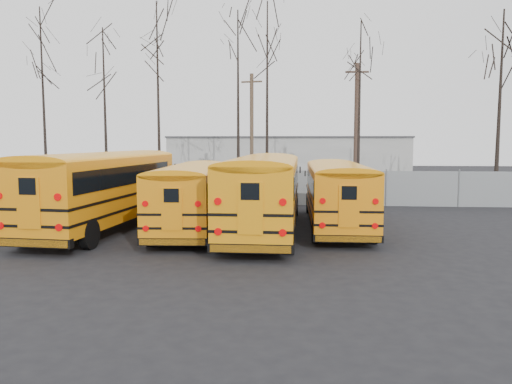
# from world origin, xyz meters

# --- Properties ---
(ground) EXTENTS (120.00, 120.00, 0.00)m
(ground) POSITION_xyz_m (0.00, 0.00, 0.00)
(ground) COLOR black
(ground) RESTS_ON ground
(fence) EXTENTS (40.00, 0.04, 2.00)m
(fence) POSITION_xyz_m (0.00, 12.00, 1.00)
(fence) COLOR gray
(fence) RESTS_ON ground
(distant_building) EXTENTS (22.00, 8.00, 4.00)m
(distant_building) POSITION_xyz_m (2.00, 32.00, 2.00)
(distant_building) COLOR beige
(distant_building) RESTS_ON ground
(bus_a) EXTENTS (3.60, 11.90, 3.28)m
(bus_a) POSITION_xyz_m (-4.94, 3.32, 1.92)
(bus_a) COLOR black
(bus_a) RESTS_ON ground
(bus_b) EXTENTS (2.87, 10.09, 2.79)m
(bus_b) POSITION_xyz_m (-1.28, 3.43, 1.63)
(bus_b) COLOR black
(bus_b) RESTS_ON ground
(bus_c) EXTENTS (2.70, 11.34, 3.16)m
(bus_c) POSITION_xyz_m (1.69, 2.98, 1.85)
(bus_c) COLOR black
(bus_c) RESTS_ON ground
(bus_d) EXTENTS (2.46, 10.18, 2.84)m
(bus_d) POSITION_xyz_m (4.69, 4.49, 1.66)
(bus_d) COLOR black
(bus_d) RESTS_ON ground
(utility_pole_left) EXTENTS (1.48, 0.38, 8.33)m
(utility_pole_left) POSITION_xyz_m (-0.25, 18.32, 4.28)
(utility_pole_left) COLOR brown
(utility_pole_left) RESTS_ON ground
(utility_pole_right) EXTENTS (1.59, 0.28, 8.94)m
(utility_pole_right) POSITION_xyz_m (6.94, 18.21, 4.59)
(utility_pole_right) COLOR #443026
(utility_pole_right) RESTS_ON ground
(tree_0) EXTENTS (0.26, 0.26, 12.95)m
(tree_0) POSITION_xyz_m (-14.93, 17.50, 6.48)
(tree_0) COLOR black
(tree_0) RESTS_ON ground
(tree_1) EXTENTS (0.26, 0.26, 10.98)m
(tree_1) POSITION_xyz_m (-9.64, 15.39, 5.49)
(tree_1) COLOR black
(tree_1) RESTS_ON ground
(tree_2) EXTENTS (0.26, 0.26, 12.28)m
(tree_2) POSITION_xyz_m (-5.77, 14.38, 6.14)
(tree_2) COLOR black
(tree_2) RESTS_ON ground
(tree_3) EXTENTS (0.26, 0.26, 12.21)m
(tree_3) POSITION_xyz_m (-1.00, 16.68, 6.11)
(tree_3) COLOR black
(tree_3) RESTS_ON ground
(tree_4) EXTENTS (0.26, 0.26, 12.97)m
(tree_4) POSITION_xyz_m (0.88, 17.53, 6.48)
(tree_4) COLOR black
(tree_4) RESTS_ON ground
(tree_5) EXTENTS (0.26, 0.26, 11.32)m
(tree_5) POSITION_xyz_m (6.94, 16.52, 5.66)
(tree_5) COLOR black
(tree_5) RESTS_ON ground
(tree_6) EXTENTS (0.26, 0.26, 11.30)m
(tree_6) POSITION_xyz_m (14.84, 14.24, 5.65)
(tree_6) COLOR black
(tree_6) RESTS_ON ground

